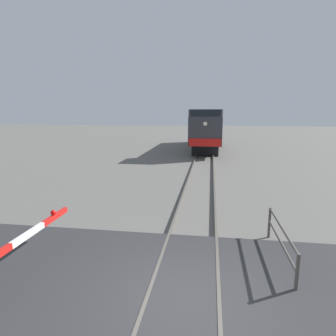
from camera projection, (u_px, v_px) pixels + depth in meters
The scene contains 6 objects.
ground_plane at pixel (182, 307), 5.70m from camera, with size 160.00×160.00×0.00m, color #605E59.
rail_track_left at pixel (147, 300), 5.79m from camera, with size 0.08×80.00×0.15m, color #59544C.
rail_track_right at pixel (219, 307), 5.58m from camera, with size 0.08×80.00×0.15m, color #59544C.
road_surface at pixel (182, 304), 5.69m from camera, with size 36.00×6.17×0.14m, color #2D2D30.
locomotive at pixel (206, 129), 30.09m from camera, with size 2.76×14.93×4.04m.
guard_railing at pixel (281, 238), 7.34m from camera, with size 0.08×2.99×0.95m.
Camera 1 is at (0.46, -5.06, 3.79)m, focal length 30.74 mm.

